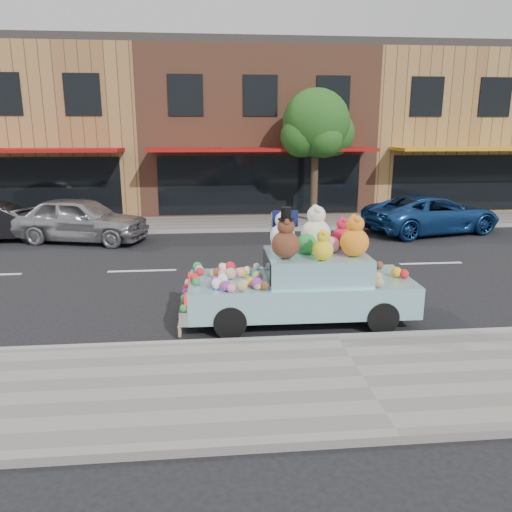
{
  "coord_description": "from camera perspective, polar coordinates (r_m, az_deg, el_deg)",
  "views": [
    {
      "loc": [
        -2.21,
        -13.02,
        3.64
      ],
      "look_at": [
        -1.3,
        -3.59,
        1.25
      ],
      "focal_mm": 35.0,
      "sensor_mm": 36.0,
      "label": 1
    }
  ],
  "objects": [
    {
      "name": "storefront_right",
      "position": [
        27.81,
        21.09,
        13.27
      ],
      "size": [
        10.0,
        9.8,
        7.3
      ],
      "color": "#A07643",
      "rests_on": "ground"
    },
    {
      "name": "art_car",
      "position": [
        9.75,
        5.31,
        -2.73
      ],
      "size": [
        4.51,
        1.83,
        2.3
      ],
      "rotation": [
        0.0,
        0.0,
        -0.01
      ],
      "color": "black",
      "rests_on": "ground"
    },
    {
      "name": "far_kerb",
      "position": [
        18.5,
        1.43,
        3.03
      ],
      "size": [
        60.0,
        0.12,
        0.13
      ],
      "primitive_type": "cube",
      "color": "gray",
      "rests_on": "ground"
    },
    {
      "name": "car_silver",
      "position": [
        17.65,
        -19.39,
        3.97
      ],
      "size": [
        4.76,
        2.88,
        1.51
      ],
      "primitive_type": "imported",
      "rotation": [
        0.0,
        0.0,
        1.31
      ],
      "color": "#9D9DA2",
      "rests_on": "ground"
    },
    {
      "name": "street_tree",
      "position": [
        20.02,
        6.9,
        14.23
      ],
      "size": [
        3.0,
        2.7,
        5.22
      ],
      "color": "#38281C",
      "rests_on": "ground"
    },
    {
      "name": "far_sidewalk",
      "position": [
        19.97,
        0.91,
        3.85
      ],
      "size": [
        60.0,
        3.0,
        0.12
      ],
      "primitive_type": "cube",
      "color": "gray",
      "rests_on": "ground"
    },
    {
      "name": "car_blue",
      "position": [
        19.25,
        19.49,
        4.55
      ],
      "size": [
        5.37,
        3.42,
        1.38
      ],
      "primitive_type": "imported",
      "rotation": [
        0.0,
        0.0,
        1.81
      ],
      "color": "navy",
      "rests_on": "ground"
    },
    {
      "name": "near_kerb",
      "position": [
        9.05,
        9.2,
        -9.29
      ],
      "size": [
        60.0,
        0.12,
        0.13
      ],
      "primitive_type": "cube",
      "color": "gray",
      "rests_on": "ground"
    },
    {
      "name": "storefront_left",
      "position": [
        26.17,
        -23.49,
        13.05
      ],
      "size": [
        10.0,
        9.8,
        7.3
      ],
      "color": "#A07643",
      "rests_on": "ground"
    },
    {
      "name": "near_sidewalk",
      "position": [
        7.76,
        12.04,
        -13.66
      ],
      "size": [
        60.0,
        3.0,
        0.12
      ],
      "primitive_type": "cube",
      "color": "gray",
      "rests_on": "ground"
    },
    {
      "name": "ground",
      "position": [
        13.7,
        3.96,
        -1.27
      ],
      "size": [
        120.0,
        120.0,
        0.0
      ],
      "primitive_type": "plane",
      "color": "black",
      "rests_on": "ground"
    },
    {
      "name": "storefront_mid",
      "position": [
        25.09,
        -0.5,
        14.19
      ],
      "size": [
        10.0,
        9.8,
        7.3
      ],
      "color": "brown",
      "rests_on": "ground"
    }
  ]
}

